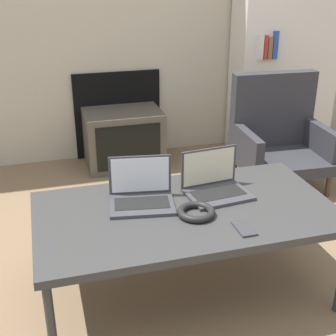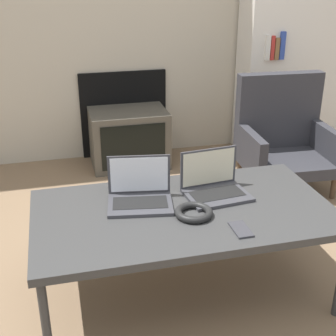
# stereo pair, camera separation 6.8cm
# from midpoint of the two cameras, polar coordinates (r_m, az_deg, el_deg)

# --- Properties ---
(ground_plane) EXTENTS (14.00, 14.00, 0.00)m
(ground_plane) POSITION_cam_midpoint_polar(r_m,az_deg,el_deg) (2.19, 3.53, -19.30)
(ground_plane) COLOR #7A6047
(table) EXTENTS (1.36, 0.73, 0.47)m
(table) POSITION_cam_midpoint_polar(r_m,az_deg,el_deg) (2.16, 1.28, -5.74)
(table) COLOR #333333
(table) RESTS_ON ground_plane
(laptop_left) EXTENTS (0.33, 0.27, 0.21)m
(laptop_left) POSITION_cam_midpoint_polar(r_m,az_deg,el_deg) (2.18, -4.18, -3.18)
(laptop_left) COLOR #38383D
(laptop_left) RESTS_ON table
(laptop_right) EXTENTS (0.32, 0.25, 0.21)m
(laptop_right) POSITION_cam_midpoint_polar(r_m,az_deg,el_deg) (2.27, 4.87, -2.02)
(laptop_right) COLOR #38383D
(laptop_right) RESTS_ON table
(headphones) EXTENTS (0.17, 0.17, 0.03)m
(headphones) POSITION_cam_midpoint_polar(r_m,az_deg,el_deg) (2.08, 2.51, -5.39)
(headphones) COLOR black
(headphones) RESTS_ON table
(phone) EXTENTS (0.07, 0.13, 0.01)m
(phone) POSITION_cam_midpoint_polar(r_m,az_deg,el_deg) (2.01, 8.29, -7.28)
(phone) COLOR #333338
(phone) RESTS_ON table
(tv) EXTENTS (0.60, 0.42, 0.44)m
(tv) POSITION_cam_midpoint_polar(r_m,az_deg,el_deg) (3.72, -5.96, 3.64)
(tv) COLOR #4C473D
(tv) RESTS_ON ground_plane
(armchair) EXTENTS (0.64, 0.56, 0.79)m
(armchair) POSITION_cam_midpoint_polar(r_m,az_deg,el_deg) (3.42, 12.66, 4.10)
(armchair) COLOR #2D2D33
(armchair) RESTS_ON ground_plane
(bookshelf) EXTENTS (0.86, 0.32, 1.45)m
(bookshelf) POSITION_cam_midpoint_polar(r_m,az_deg,el_deg) (4.09, 13.48, 12.36)
(bookshelf) COLOR silver
(bookshelf) RESTS_ON ground_plane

